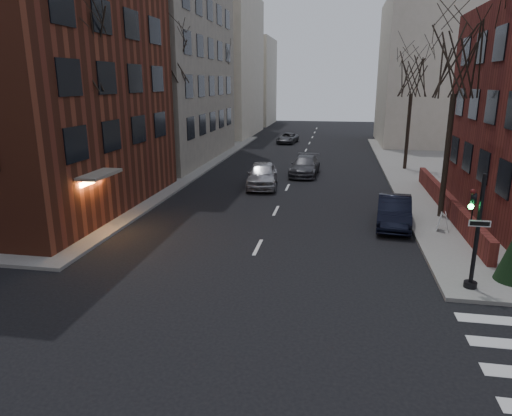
# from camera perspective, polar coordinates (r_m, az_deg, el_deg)

# --- Properties ---
(building_left_tan) EXTENTS (18.00, 18.00, 28.00)m
(building_left_tan) POSITION_cam_1_polar(r_m,az_deg,el_deg) (45.87, -17.75, 23.56)
(building_left_tan) COLOR gray
(building_left_tan) RESTS_ON ground
(low_wall_right) EXTENTS (0.35, 16.00, 1.00)m
(low_wall_right) POSITION_cam_1_polar(r_m,az_deg,el_deg) (27.05, 22.74, 0.64)
(low_wall_right) COLOR maroon
(low_wall_right) RESTS_ON sidewalk_far_right
(building_distant_la) EXTENTS (14.00, 16.00, 18.00)m
(building_distant_la) POSITION_cam_1_polar(r_m,az_deg,el_deg) (64.25, -6.72, 17.15)
(building_distant_la) COLOR beige
(building_distant_la) RESTS_ON ground
(building_distant_ra) EXTENTS (14.00, 14.00, 16.00)m
(building_distant_ra) POSITION_cam_1_polar(r_m,az_deg,el_deg) (57.80, 22.67, 15.32)
(building_distant_ra) COLOR beige
(building_distant_ra) RESTS_ON ground
(building_distant_lb) EXTENTS (10.00, 12.00, 14.00)m
(building_distant_lb) POSITION_cam_1_polar(r_m,az_deg,el_deg) (80.24, -1.66, 15.47)
(building_distant_lb) COLOR beige
(building_distant_lb) RESTS_ON ground
(traffic_signal) EXTENTS (0.76, 0.44, 4.00)m
(traffic_signal) POSITION_cam_1_polar(r_m,az_deg,el_deg) (17.06, 25.64, -3.54)
(traffic_signal) COLOR black
(traffic_signal) RESTS_ON sidewalk_far_right
(tree_left_a) EXTENTS (4.18, 4.18, 10.26)m
(tree_left_a) POSITION_cam_1_polar(r_m,az_deg,el_deg) (23.88, -21.27, 17.98)
(tree_left_a) COLOR #2D231C
(tree_left_a) RESTS_ON sidewalk_far_left
(tree_left_b) EXTENTS (4.40, 4.40, 10.80)m
(tree_left_b) POSITION_cam_1_polar(r_m,az_deg,el_deg) (34.78, -10.72, 18.35)
(tree_left_b) COLOR #2D231C
(tree_left_b) RESTS_ON sidewalk_far_left
(tree_left_c) EXTENTS (3.96, 3.96, 9.72)m
(tree_left_c) POSITION_cam_1_polar(r_m,az_deg,el_deg) (48.12, -4.60, 16.64)
(tree_left_c) COLOR #2D231C
(tree_left_c) RESTS_ON sidewalk_far_left
(tree_right_a) EXTENTS (3.96, 3.96, 9.72)m
(tree_right_a) POSITION_cam_1_polar(r_m,az_deg,el_deg) (25.22, 23.88, 16.52)
(tree_right_a) COLOR #2D231C
(tree_right_a) RESTS_ON sidewalk_far_right
(tree_right_b) EXTENTS (3.74, 3.74, 9.18)m
(tree_right_b) POSITION_cam_1_polar(r_m,az_deg,el_deg) (38.98, 19.01, 15.52)
(tree_right_b) COLOR #2D231C
(tree_right_b) RESTS_ON sidewalk_far_right
(streetlamp_near) EXTENTS (0.36, 0.36, 6.28)m
(streetlamp_near) POSITION_cam_1_polar(r_m,az_deg,el_deg) (30.90, -11.85, 10.00)
(streetlamp_near) COLOR black
(streetlamp_near) RESTS_ON sidewalk_far_left
(streetlamp_far) EXTENTS (0.36, 0.36, 6.28)m
(streetlamp_far) POSITION_cam_1_polar(r_m,az_deg,el_deg) (49.98, -3.23, 12.27)
(streetlamp_far) COLOR black
(streetlamp_far) RESTS_ON sidewalk_far_left
(parked_sedan) EXTENTS (2.03, 4.71, 1.51)m
(parked_sedan) POSITION_cam_1_polar(r_m,az_deg,el_deg) (23.86, 16.87, -0.42)
(parked_sedan) COLOR black
(parked_sedan) RESTS_ON ground
(car_lane_silver) EXTENTS (2.52, 5.19, 1.70)m
(car_lane_silver) POSITION_cam_1_polar(r_m,az_deg,el_deg) (31.48, 0.78, 4.19)
(car_lane_silver) COLOR #A8A7AD
(car_lane_silver) RESTS_ON ground
(car_lane_gray) EXTENTS (2.30, 5.13, 1.46)m
(car_lane_gray) POSITION_cam_1_polar(r_m,az_deg,el_deg) (35.74, 6.12, 5.26)
(car_lane_gray) COLOR #444449
(car_lane_gray) RESTS_ON ground
(car_lane_far) EXTENTS (2.51, 4.49, 1.19)m
(car_lane_far) POSITION_cam_1_polar(r_m,az_deg,el_deg) (54.75, 3.96, 8.71)
(car_lane_far) COLOR #47474C
(car_lane_far) RESTS_ON ground
(sandwich_board) EXTENTS (0.47, 0.60, 0.88)m
(sandwich_board) POSITION_cam_1_polar(r_m,az_deg,el_deg) (23.54, 22.33, -1.56)
(sandwich_board) COLOR silver
(sandwich_board) RESTS_ON sidewalk_far_right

